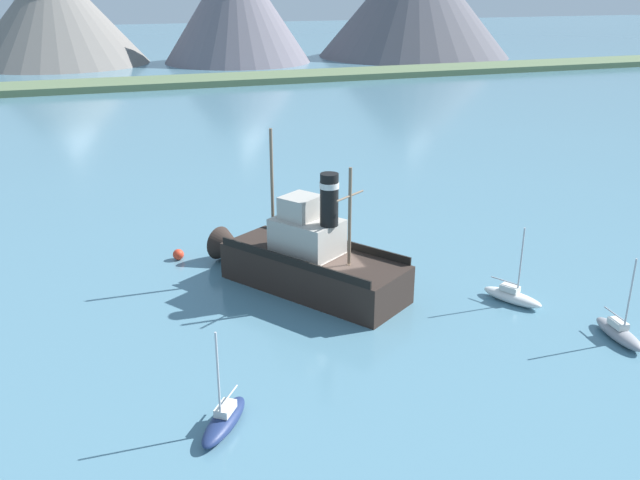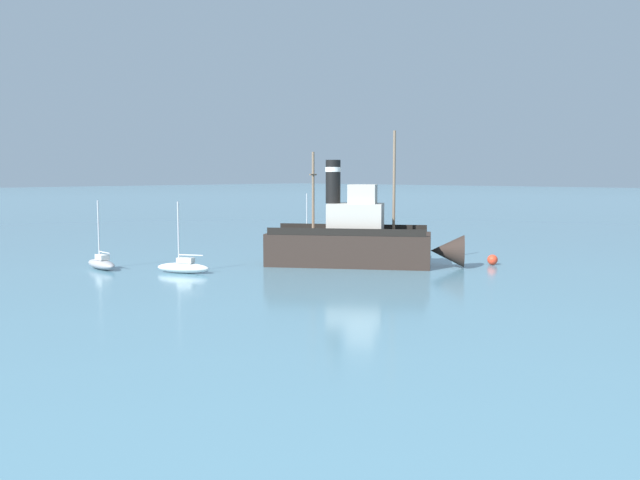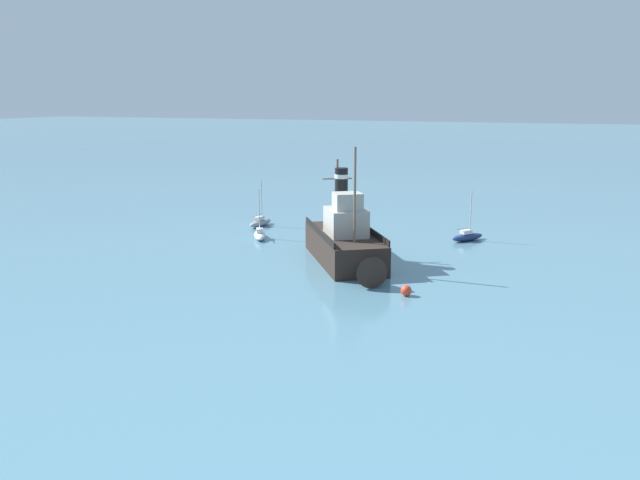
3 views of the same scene
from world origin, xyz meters
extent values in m
plane|color=teal|center=(0.00, 0.00, 0.00)|extent=(600.00, 600.00, 0.00)
cube|color=#2D231E|center=(-1.07, 1.62, 1.20)|extent=(10.26, 12.45, 2.40)
cone|color=#2D231E|center=(-5.01, 7.64, 1.20)|extent=(3.28, 3.30, 2.35)
cube|color=#B2ADA3|center=(-1.34, 2.04, 3.50)|extent=(4.70, 4.99, 2.20)
cube|color=#B2ADA3|center=(-1.61, 2.46, 5.30)|extent=(2.94, 2.88, 1.40)
cylinder|color=black|center=(-0.41, 0.61, 6.20)|extent=(1.10, 1.10, 3.20)
cylinder|color=silver|center=(-0.41, 0.61, 7.10)|extent=(1.16, 1.16, 0.35)
cylinder|color=#75604C|center=(-2.87, 4.38, 6.15)|extent=(0.20, 0.20, 7.50)
cylinder|color=#75604C|center=(0.41, -0.64, 5.40)|extent=(0.20, 0.20, 6.00)
cylinder|color=#75604C|center=(0.41, -0.64, 6.72)|extent=(2.24, 1.52, 0.12)
cube|color=black|center=(-2.87, 0.44, 2.65)|extent=(6.35, 9.60, 0.50)
cube|color=black|center=(0.74, 2.80, 2.65)|extent=(6.35, 9.60, 0.50)
ellipsoid|color=white|center=(9.74, -4.13, 0.35)|extent=(2.74, 3.87, 0.70)
cube|color=silver|center=(9.64, -3.96, 0.88)|extent=(1.08, 1.27, 0.36)
cylinder|color=#B7B7BC|center=(9.88, -4.40, 2.80)|extent=(0.10, 0.10, 4.20)
cylinder|color=#B7B7BC|center=(9.46, -3.60, 1.25)|extent=(0.91, 1.63, 0.08)
ellipsoid|color=gray|center=(12.57, -9.99, 0.35)|extent=(1.50, 3.90, 0.70)
cube|color=silver|center=(12.59, -9.79, 0.88)|extent=(0.75, 1.16, 0.36)
cylinder|color=#B7B7BC|center=(12.54, -10.29, 2.80)|extent=(0.10, 0.10, 4.20)
cylinder|color=#B7B7BC|center=(12.63, -9.39, 1.25)|extent=(0.27, 1.80, 0.08)
ellipsoid|color=navy|center=(-9.36, -10.62, 0.35)|extent=(3.13, 3.72, 0.70)
cube|color=silver|center=(-9.24, -10.46, 0.88)|extent=(1.17, 1.27, 0.36)
cylinder|color=#B7B7BC|center=(-9.54, -10.86, 2.80)|extent=(0.10, 0.10, 4.20)
cylinder|color=#B7B7BC|center=(-9.01, -10.14, 1.25)|extent=(1.13, 1.50, 0.08)
sphere|color=red|center=(-8.44, 9.44, 0.38)|extent=(0.77, 0.77, 0.77)
camera|label=1|loc=(-13.58, -35.34, 18.28)|focal=38.00mm
camera|label=2|loc=(37.13, 33.99, 6.80)|focal=38.00mm
camera|label=3|loc=(-19.48, 54.05, 13.82)|focal=38.00mm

